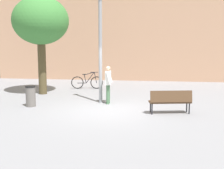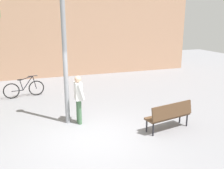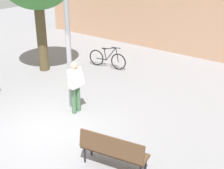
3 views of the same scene
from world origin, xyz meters
The scene contains 8 objects.
ground_plane centered at (0.00, 0.00, 0.00)m, with size 36.00×36.00×0.00m, color gray.
building_facade centered at (0.00, 9.67, 3.71)m, with size 18.10×2.00×7.43m, color tan.
lamppost centered at (-0.50, 1.44, 2.66)m, with size 0.28×0.28×4.76m.
person_by_lamppost centered at (-0.14, 1.27, 0.97)m, with size 0.28×0.59×1.67m.
park_bench centered at (2.49, -0.24, 0.55)m, with size 1.66×0.77×0.92m.
plaza_tree centered at (-3.84, 3.18, 3.69)m, with size 2.84×2.84×4.95m.
bicycle_black centered at (-1.89, 5.05, 0.38)m, with size 1.80×0.30×0.97m.
trash_bin centered at (-3.32, 0.28, 0.46)m, with size 0.43×0.43×0.90m.
Camera 1 is at (1.74, -11.84, 2.90)m, focal length 48.87 mm.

